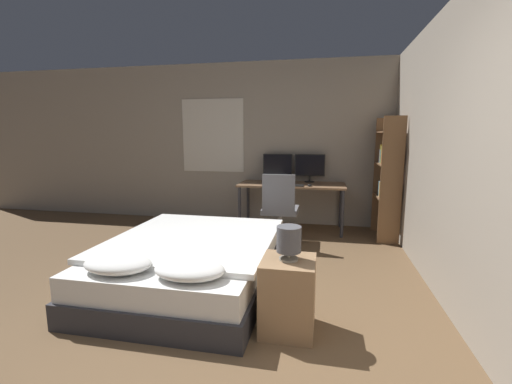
{
  "coord_description": "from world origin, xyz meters",
  "views": [
    {
      "loc": [
        0.77,
        -1.71,
        1.5
      ],
      "look_at": [
        -0.13,
        2.7,
        0.75
      ],
      "focal_mm": 24.0,
      "sensor_mm": 36.0,
      "label": 1
    }
  ],
  "objects_px": {
    "nightstand": "(288,295)",
    "desk": "(292,189)",
    "bedside_lamp": "(289,240)",
    "office_chair": "(280,215)",
    "keyboard": "(290,185)",
    "bookshelf": "(388,172)",
    "computer_mouse": "(310,185)",
    "monitor_right": "(310,166)",
    "monitor_left": "(278,166)",
    "bed": "(191,263)"
  },
  "relations": [
    {
      "from": "bed",
      "to": "bedside_lamp",
      "type": "height_order",
      "value": "bedside_lamp"
    },
    {
      "from": "keyboard",
      "to": "office_chair",
      "type": "bearing_deg",
      "value": -99.77
    },
    {
      "from": "bookshelf",
      "to": "keyboard",
      "type": "bearing_deg",
      "value": -178.55
    },
    {
      "from": "office_chair",
      "to": "bookshelf",
      "type": "bearing_deg",
      "value": 20.02
    },
    {
      "from": "monitor_right",
      "to": "office_chair",
      "type": "bearing_deg",
      "value": -109.33
    },
    {
      "from": "bookshelf",
      "to": "computer_mouse",
      "type": "bearing_deg",
      "value": -178.17
    },
    {
      "from": "nightstand",
      "to": "computer_mouse",
      "type": "bearing_deg",
      "value": 89.38
    },
    {
      "from": "keyboard",
      "to": "office_chair",
      "type": "xyz_separation_m",
      "value": [
        -0.09,
        -0.51,
        -0.34
      ]
    },
    {
      "from": "desk",
      "to": "office_chair",
      "type": "relative_size",
      "value": 1.68
    },
    {
      "from": "bedside_lamp",
      "to": "office_chair",
      "type": "distance_m",
      "value": 2.2
    },
    {
      "from": "nightstand",
      "to": "desk",
      "type": "distance_m",
      "value": 2.94
    },
    {
      "from": "bedside_lamp",
      "to": "office_chair",
      "type": "xyz_separation_m",
      "value": [
        -0.35,
        2.15,
        -0.32
      ]
    },
    {
      "from": "monitor_left",
      "to": "monitor_right",
      "type": "distance_m",
      "value": 0.53
    },
    {
      "from": "nightstand",
      "to": "bedside_lamp",
      "type": "xyz_separation_m",
      "value": [
        0.0,
        -0.0,
        0.44
      ]
    },
    {
      "from": "nightstand",
      "to": "desk",
      "type": "bearing_deg",
      "value": 95.2
    },
    {
      "from": "office_chair",
      "to": "bed",
      "type": "bearing_deg",
      "value": -113.87
    },
    {
      "from": "bed",
      "to": "desk",
      "type": "xyz_separation_m",
      "value": [
        0.77,
        2.3,
        0.42
      ]
    },
    {
      "from": "desk",
      "to": "keyboard",
      "type": "relative_size",
      "value": 4.09
    },
    {
      "from": "computer_mouse",
      "to": "office_chair",
      "type": "distance_m",
      "value": 0.72
    },
    {
      "from": "keyboard",
      "to": "office_chair",
      "type": "height_order",
      "value": "office_chair"
    },
    {
      "from": "office_chair",
      "to": "monitor_left",
      "type": "bearing_deg",
      "value": 100.0
    },
    {
      "from": "monitor_right",
      "to": "nightstand",
      "type": "bearing_deg",
      "value": -89.99
    },
    {
      "from": "bed",
      "to": "desk",
      "type": "bearing_deg",
      "value": 71.43
    },
    {
      "from": "bedside_lamp",
      "to": "keyboard",
      "type": "height_order",
      "value": "bedside_lamp"
    },
    {
      "from": "nightstand",
      "to": "office_chair",
      "type": "height_order",
      "value": "office_chair"
    },
    {
      "from": "bedside_lamp",
      "to": "bookshelf",
      "type": "relative_size",
      "value": 0.15
    },
    {
      "from": "monitor_right",
      "to": "office_chair",
      "type": "distance_m",
      "value": 1.21
    },
    {
      "from": "nightstand",
      "to": "monitor_right",
      "type": "height_order",
      "value": "monitor_right"
    },
    {
      "from": "monitor_left",
      "to": "office_chair",
      "type": "relative_size",
      "value": 0.49
    },
    {
      "from": "monitor_left",
      "to": "bookshelf",
      "type": "xyz_separation_m",
      "value": [
        1.66,
        -0.46,
        -0.02
      ]
    },
    {
      "from": "desk",
      "to": "bookshelf",
      "type": "bearing_deg",
      "value": -8.51
    },
    {
      "from": "nightstand",
      "to": "bed",
      "type": "bearing_deg",
      "value": 149.92
    },
    {
      "from": "monitor_left",
      "to": "computer_mouse",
      "type": "xyz_separation_m",
      "value": [
        0.56,
        -0.49,
        -0.24
      ]
    },
    {
      "from": "monitor_left",
      "to": "desk",
      "type": "bearing_deg",
      "value": -43.29
    },
    {
      "from": "nightstand",
      "to": "monitor_left",
      "type": "xyz_separation_m",
      "value": [
        -0.53,
        3.15,
        0.71
      ]
    },
    {
      "from": "bedside_lamp",
      "to": "desk",
      "type": "height_order",
      "value": "bedside_lamp"
    },
    {
      "from": "nightstand",
      "to": "monitor_right",
      "type": "distance_m",
      "value": 3.23
    },
    {
      "from": "computer_mouse",
      "to": "bookshelf",
      "type": "relative_size",
      "value": 0.04
    },
    {
      "from": "bed",
      "to": "nightstand",
      "type": "bearing_deg",
      "value": -30.08
    },
    {
      "from": "monitor_left",
      "to": "keyboard",
      "type": "relative_size",
      "value": 1.19
    },
    {
      "from": "bed",
      "to": "office_chair",
      "type": "distance_m",
      "value": 1.7
    },
    {
      "from": "bedside_lamp",
      "to": "monitor_left",
      "type": "relative_size",
      "value": 0.54
    },
    {
      "from": "office_chair",
      "to": "nightstand",
      "type": "bearing_deg",
      "value": -80.73
    },
    {
      "from": "keyboard",
      "to": "nightstand",
      "type": "bearing_deg",
      "value": -84.33
    },
    {
      "from": "desk",
      "to": "monitor_right",
      "type": "bearing_deg",
      "value": 43.29
    },
    {
      "from": "nightstand",
      "to": "bookshelf",
      "type": "relative_size",
      "value": 0.33
    },
    {
      "from": "monitor_right",
      "to": "computer_mouse",
      "type": "distance_m",
      "value": 0.55
    },
    {
      "from": "monitor_left",
      "to": "bedside_lamp",
      "type": "bearing_deg",
      "value": -80.5
    },
    {
      "from": "nightstand",
      "to": "desk",
      "type": "relative_size",
      "value": 0.35
    },
    {
      "from": "keyboard",
      "to": "bookshelf",
      "type": "height_order",
      "value": "bookshelf"
    }
  ]
}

